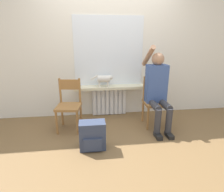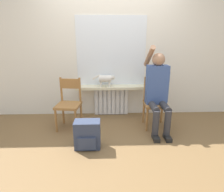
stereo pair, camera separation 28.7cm
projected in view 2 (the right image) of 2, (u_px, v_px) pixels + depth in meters
The scene contains 10 objects.
ground_plane at pixel (114, 144), 2.73m from camera, with size 12.00×12.00×0.00m, color brown.
wall_with_window at pixel (111, 46), 3.50m from camera, with size 7.00×0.06×2.70m.
radiator at pixel (111, 101), 3.74m from camera, with size 0.68×0.08×0.56m.
windowsill at pixel (111, 87), 3.58m from camera, with size 1.35×0.25×0.05m.
window_glass at pixel (111, 52), 3.50m from camera, with size 1.29×0.01×1.27m.
chair_left at pixel (69, 103), 3.15m from camera, with size 0.43×0.43×0.85m.
chair_right at pixel (155, 102), 3.20m from camera, with size 0.39×0.39×0.85m.
person at pixel (158, 89), 3.03m from camera, with size 0.36×0.96×1.39m.
cat at pixel (106, 79), 3.50m from camera, with size 0.42×0.12×0.23m.
backpack at pixel (87, 135), 2.61m from camera, with size 0.36×0.24×0.40m.
Camera 2 is at (-0.11, -2.39, 1.48)m, focal length 30.00 mm.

